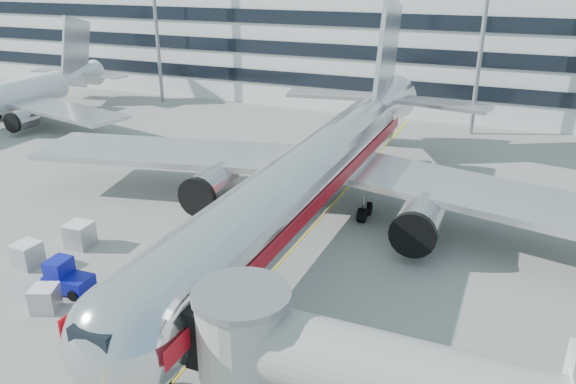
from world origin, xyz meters
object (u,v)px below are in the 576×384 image
at_px(baggage_tug, 66,278).
at_px(cargo_container_front, 45,299).
at_px(cargo_container_left, 27,255).
at_px(belt_loader, 182,280).
at_px(main_jet, 316,170).
at_px(ramp_worker, 53,274).
at_px(cargo_container_right, 80,235).

height_order(baggage_tug, cargo_container_front, baggage_tug).
bearing_deg(cargo_container_left, baggage_tug, -16.90).
relative_size(belt_loader, cargo_container_front, 2.35).
height_order(main_jet, cargo_container_front, main_jet).
bearing_deg(ramp_worker, baggage_tug, -21.28).
relative_size(main_jet, baggage_tug, 18.08).
bearing_deg(main_jet, baggage_tug, -124.56).
height_order(main_jet, cargo_container_left, main_jet).
relative_size(main_jet, cargo_container_left, 31.40).
bearing_deg(cargo_container_right, baggage_tug, -55.21).
bearing_deg(cargo_container_front, ramp_worker, 124.58).
height_order(main_jet, ramp_worker, main_jet).
xyz_separation_m(cargo_container_front, ramp_worker, (-1.44, 2.09, 0.16)).
distance_m(main_jet, ramp_worker, 18.96).
relative_size(baggage_tug, cargo_container_left, 1.74).
xyz_separation_m(main_jet, belt_loader, (-4.10, -11.96, -3.66)).
bearing_deg(baggage_tug, cargo_container_front, -79.71).
bearing_deg(cargo_container_front, baggage_tug, 100.29).
distance_m(baggage_tug, cargo_container_right, 5.92).
distance_m(main_jet, cargo_container_right, 17.26).
distance_m(baggage_tug, ramp_worker, 1.08).
bearing_deg(cargo_container_right, cargo_container_left, -108.47).
bearing_deg(belt_loader, cargo_container_front, -139.39).
relative_size(belt_loader, baggage_tug, 1.51).
distance_m(belt_loader, cargo_container_left, 10.81).
bearing_deg(main_jet, cargo_container_left, -137.60).
distance_m(cargo_container_left, ramp_worker, 3.71).
height_order(belt_loader, cargo_container_left, belt_loader).
distance_m(baggage_tug, cargo_container_front, 2.08).
bearing_deg(cargo_container_left, cargo_container_right, 71.53).
bearing_deg(cargo_container_left, belt_loader, 8.24).
distance_m(cargo_container_right, ramp_worker, 5.33).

